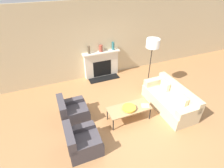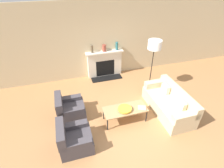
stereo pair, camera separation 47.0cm
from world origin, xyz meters
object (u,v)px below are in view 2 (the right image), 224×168
armchair_near (74,139)px  book (142,108)px  mantel_vase_center_left (104,48)px  couch (169,103)px  mantel_vase_center_right (117,46)px  bowl (125,109)px  mantel_vase_left (92,49)px  fireplace (105,64)px  armchair_far (70,109)px  floor_lamp (154,48)px  coffee_table (125,110)px

armchair_near → book: 2.02m
armchair_near → mantel_vase_center_left: (1.61, 3.19, 0.91)m
couch → mantel_vase_center_right: mantel_vase_center_right is taller
bowl → mantel_vase_left: (-0.35, 2.73, 0.73)m
mantel_vase_center_left → couch: bearing=-63.7°
fireplace → mantel_vase_center_right: bearing=1.7°
armchair_near → mantel_vase_center_right: mantel_vase_center_right is taller
armchair_near → couch: bearing=-80.3°
book → fireplace: bearing=119.4°
couch → armchair_far: armchair_far is taller
bowl → book: size_ratio=1.37×
mantel_vase_center_right → couch: bearing=-73.0°
couch → armchair_near: (-2.95, -0.50, -0.02)m
fireplace → bowl: fireplace is taller
bowl → floor_lamp: size_ratio=0.20×
mantel_vase_center_right → floor_lamp: bearing=-63.7°
armchair_far → couch: bearing=-102.0°
couch → bowl: (-1.46, -0.03, 0.18)m
floor_lamp → mantel_vase_center_left: floor_lamp is taller
fireplace → floor_lamp: bearing=-50.0°
couch → armchair_far: (-2.95, 0.62, -0.02)m
bowl → mantel_vase_center_left: bearing=87.3°
fireplace → armchair_far: (-1.61, -2.05, -0.24)m
fireplace → floor_lamp: size_ratio=0.78×
coffee_table → bowl: bearing=-120.2°
coffee_table → book: bearing=-12.5°
armchair_far → bowl: (1.49, -0.66, 0.20)m
book → mantel_vase_center_left: mantel_vase_center_left is taller
coffee_table → floor_lamp: bearing=40.8°
couch → mantel_vase_center_right: (-0.83, 2.69, 0.92)m
couch → armchair_near: armchair_near is taller
coffee_table → mantel_vase_left: size_ratio=4.26×
mantel_vase_left → mantel_vase_center_left: bearing=0.0°
couch → mantel_vase_center_left: 3.13m
book → floor_lamp: size_ratio=0.15×
floor_lamp → mantel_vase_center_right: bearing=116.3°
armchair_far → mantel_vase_center_left: (1.61, 2.07, 0.91)m
armchair_far → mantel_vase_left: (1.14, 2.07, 0.93)m
fireplace → mantel_vase_center_right: (0.51, 0.02, 0.70)m
armchair_near → coffee_table: size_ratio=0.64×
fireplace → mantel_vase_center_left: size_ratio=5.73×
armchair_far → floor_lamp: bearing=-79.0°
armchair_far → mantel_vase_center_right: (2.12, 2.07, 0.94)m
mantel_vase_left → coffee_table: bearing=-82.2°
bowl → mantel_vase_center_left: 2.82m
armchair_far → mantel_vase_left: 2.54m
floor_lamp → mantel_vase_left: floor_lamp is taller
armchair_near → bowl: size_ratio=2.05×
couch → coffee_table: 1.44m
mantel_vase_center_left → floor_lamp: bearing=-50.3°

